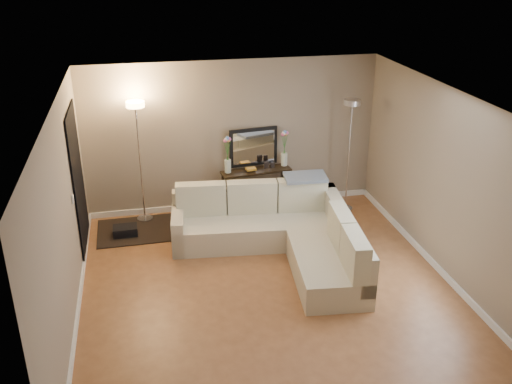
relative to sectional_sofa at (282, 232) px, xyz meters
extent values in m
cube|color=#945D35|center=(-0.43, -0.96, -0.34)|extent=(5.00, 5.50, 0.01)
cube|color=white|center=(-0.43, -0.96, 2.27)|extent=(5.00, 5.50, 0.01)
cube|color=gray|center=(-0.43, 1.80, 0.96)|extent=(5.00, 0.02, 2.60)
cube|color=gray|center=(-0.43, -3.72, 0.96)|extent=(5.00, 0.02, 2.60)
cube|color=gray|center=(-2.94, -0.96, 0.96)|extent=(0.02, 5.50, 2.60)
cube|color=gray|center=(2.08, -0.96, 0.96)|extent=(0.02, 5.50, 2.60)
cube|color=white|center=(-0.43, 1.78, -0.29)|extent=(5.00, 0.03, 0.10)
cube|color=white|center=(-2.91, -0.96, -0.29)|extent=(0.03, 5.50, 0.10)
cube|color=white|center=(2.06, -0.96, -0.29)|extent=(0.03, 5.50, 0.10)
cube|color=black|center=(-2.91, 0.74, 0.76)|extent=(0.02, 1.20, 2.20)
cube|color=white|center=(-2.91, -0.11, 0.86)|extent=(0.02, 0.08, 0.12)
cube|color=beige|center=(-0.30, 0.41, -0.14)|extent=(2.67, 1.16, 0.40)
cube|color=beige|center=(-0.26, 0.76, 0.14)|extent=(2.60, 0.46, 0.56)
cube|color=beige|center=(-1.51, 0.54, -0.06)|extent=(0.27, 0.91, 0.56)
cube|color=beige|center=(0.42, -0.91, -0.14)|extent=(1.06, 1.68, 0.40)
cube|color=beige|center=(0.81, -0.50, 0.14)|extent=(0.45, 2.50, 0.56)
cube|color=beige|center=(-1.12, 0.74, 0.32)|extent=(0.80, 0.30, 0.52)
cube|color=beige|center=(-0.32, 0.66, 0.32)|extent=(0.80, 0.30, 0.52)
cube|color=beige|center=(0.47, 0.58, 0.32)|extent=(0.80, 0.30, 0.52)
cube|color=beige|center=(0.69, -0.64, 0.32)|extent=(0.29, 0.74, 0.52)
cube|color=beige|center=(0.61, -1.38, 0.32)|extent=(0.29, 0.74, 0.52)
cube|color=slate|center=(0.52, 0.59, 0.61)|extent=(0.68, 0.42, 0.09)
cube|color=black|center=(-0.06, 1.57, 0.38)|extent=(1.24, 0.47, 0.04)
cube|color=black|center=(-0.60, 1.37, 0.01)|extent=(0.05, 0.05, 0.71)
cube|color=black|center=(-0.63, 1.63, 0.01)|extent=(0.05, 0.05, 0.71)
cube|color=black|center=(0.51, 1.51, 0.01)|extent=(0.05, 0.05, 0.71)
cube|color=black|center=(0.47, 1.76, 0.01)|extent=(0.05, 0.05, 0.71)
cube|color=black|center=(-0.06, 1.57, -0.17)|extent=(1.16, 0.44, 0.03)
cube|color=#BF3333|center=(-0.56, 1.50, -0.07)|extent=(0.05, 0.15, 0.18)
cube|color=#3359A5|center=(-0.52, 1.51, -0.06)|extent=(0.05, 0.15, 0.19)
cube|color=gold|center=(-0.47, 1.51, -0.05)|extent=(0.06, 0.15, 0.21)
cube|color=#3F7F4C|center=(-0.43, 1.52, -0.07)|extent=(0.06, 0.15, 0.18)
cube|color=#994C99|center=(-0.38, 1.53, -0.06)|extent=(0.05, 0.15, 0.19)
cube|color=orange|center=(-0.34, 1.53, -0.05)|extent=(0.05, 0.15, 0.21)
cube|color=#262626|center=(-0.30, 1.54, -0.07)|extent=(0.06, 0.15, 0.18)
cube|color=#4C99B2|center=(-0.25, 1.54, -0.06)|extent=(0.06, 0.15, 0.19)
cube|color=#B2A58C|center=(-0.21, 1.55, -0.05)|extent=(0.05, 0.15, 0.21)
cube|color=brown|center=(-0.17, 1.55, -0.07)|extent=(0.05, 0.15, 0.18)
cube|color=navy|center=(-0.13, 1.56, -0.06)|extent=(0.06, 0.15, 0.19)
cube|color=gold|center=(-0.08, 1.56, -0.05)|extent=(0.06, 0.15, 0.21)
cube|color=black|center=(-0.08, 1.72, 0.77)|extent=(0.85, 0.14, 0.67)
cube|color=white|center=(-0.07, 1.70, 0.77)|extent=(0.74, 0.10, 0.56)
cube|color=gold|center=(-0.16, 1.52, 0.45)|extent=(0.18, 0.13, 0.04)
cube|color=black|center=(0.11, 1.54, 0.49)|extent=(0.09, 0.03, 0.12)
cube|color=black|center=(0.23, 1.55, 0.48)|extent=(0.08, 0.03, 0.10)
cylinder|color=silver|center=(-0.56, 1.50, 0.54)|extent=(0.12, 0.12, 0.22)
cylinder|color=#38722D|center=(-0.58, 1.50, 0.80)|extent=(0.09, 0.02, 0.38)
sphere|color=#E5598C|center=(-0.60, 1.49, 0.99)|extent=(0.07, 0.07, 0.06)
cylinder|color=#38722D|center=(-0.57, 1.50, 0.81)|extent=(0.05, 0.01, 0.41)
sphere|color=white|center=(-0.58, 1.50, 1.01)|extent=(0.07, 0.07, 0.06)
cylinder|color=#38722D|center=(-0.56, 1.50, 0.82)|extent=(0.01, 0.01, 0.43)
sphere|color=#598CE5|center=(-0.56, 1.50, 1.03)|extent=(0.07, 0.07, 0.06)
cylinder|color=#38722D|center=(-0.56, 1.50, 0.80)|extent=(0.05, 0.01, 0.39)
sphere|color=#E58C4C|center=(-0.55, 1.50, 0.99)|extent=(0.07, 0.07, 0.06)
cylinder|color=#38722D|center=(-0.55, 1.50, 0.81)|extent=(0.09, 0.02, 0.40)
sphere|color=#D866B2|center=(-0.53, 1.50, 1.01)|extent=(0.07, 0.07, 0.06)
cylinder|color=silver|center=(0.45, 1.63, 0.54)|extent=(0.12, 0.12, 0.22)
cylinder|color=#38722D|center=(0.43, 1.62, 0.80)|extent=(0.09, 0.02, 0.38)
sphere|color=#E5598C|center=(0.41, 1.62, 0.99)|extent=(0.07, 0.07, 0.06)
cylinder|color=#38722D|center=(0.44, 1.63, 0.81)|extent=(0.05, 0.01, 0.41)
sphere|color=white|center=(0.43, 1.62, 1.01)|extent=(0.07, 0.07, 0.06)
cylinder|color=#38722D|center=(0.45, 1.63, 0.82)|extent=(0.01, 0.01, 0.43)
sphere|color=#598CE5|center=(0.45, 1.63, 1.03)|extent=(0.07, 0.07, 0.06)
cylinder|color=#38722D|center=(0.46, 1.63, 0.80)|extent=(0.05, 0.01, 0.39)
sphere|color=#E58C4C|center=(0.47, 1.63, 0.99)|extent=(0.07, 0.07, 0.06)
cylinder|color=#38722D|center=(0.47, 1.63, 0.81)|extent=(0.09, 0.02, 0.40)
sphere|color=#D866B2|center=(0.49, 1.63, 1.01)|extent=(0.07, 0.07, 0.06)
cylinder|color=silver|center=(-2.00, 1.55, -0.32)|extent=(0.27, 0.27, 0.03)
cylinder|color=silver|center=(-2.00, 1.55, 0.65)|extent=(0.03, 0.03, 1.95)
cylinder|color=#FFBF72|center=(-2.00, 1.55, 1.67)|extent=(0.29, 0.29, 0.09)
cylinder|color=silver|center=(1.48, 1.24, -0.32)|extent=(0.32, 0.32, 0.03)
cylinder|color=silver|center=(1.48, 1.24, 0.62)|extent=(0.04, 0.04, 1.88)
cylinder|color=silver|center=(1.48, 1.24, 1.59)|extent=(0.35, 0.35, 0.09)
cube|color=black|center=(-2.10, 1.16, -0.33)|extent=(1.36, 1.03, 0.02)
cube|color=black|center=(-2.32, 1.03, -0.30)|extent=(0.38, 0.27, 0.25)
camera|label=1|loc=(-1.95, -7.35, 3.98)|focal=40.00mm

